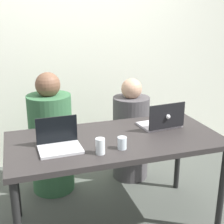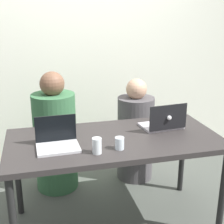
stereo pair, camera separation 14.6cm
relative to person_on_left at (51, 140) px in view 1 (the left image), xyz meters
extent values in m
plane|color=#4A4E48|center=(0.40, -0.70, -0.51)|extent=(12.00, 12.00, 0.00)
cube|color=silver|center=(0.40, 0.66, 0.81)|extent=(4.50, 0.10, 2.65)
cube|color=#2E2A2A|center=(0.40, -0.70, 0.23)|extent=(1.59, 0.77, 0.04)
cylinder|color=black|center=(1.15, -1.03, -0.15)|extent=(0.05, 0.05, 0.72)
cylinder|color=black|center=(-0.35, -0.36, -0.15)|extent=(0.05, 0.05, 0.72)
cylinder|color=black|center=(1.15, -0.36, -0.15)|extent=(0.05, 0.05, 0.72)
cylinder|color=#356640|center=(0.00, 0.00, -0.04)|extent=(0.44, 0.44, 0.94)
sphere|color=brown|center=(0.00, 0.00, 0.53)|extent=(0.22, 0.22, 0.22)
cylinder|color=#4A474A|center=(0.80, 0.00, -0.08)|extent=(0.44, 0.44, 0.86)
sphere|color=tan|center=(0.80, 0.00, 0.43)|extent=(0.20, 0.20, 0.20)
cube|color=silver|center=(-0.03, -0.80, 0.25)|extent=(0.30, 0.22, 0.02)
cube|color=black|center=(-0.03, -0.69, 0.36)|extent=(0.29, 0.02, 0.19)
sphere|color=white|center=(-0.03, -0.68, 0.36)|extent=(0.03, 0.03, 0.03)
cube|color=#B7B0BB|center=(0.83, -0.56, 0.25)|extent=(0.34, 0.25, 0.02)
cube|color=black|center=(0.84, -0.67, 0.36)|extent=(0.32, 0.04, 0.20)
sphere|color=white|center=(0.84, -0.69, 0.36)|extent=(0.04, 0.04, 0.04)
cylinder|color=white|center=(0.22, -0.93, 0.30)|extent=(0.06, 0.06, 0.11)
cylinder|color=silver|center=(0.22, -0.93, 0.27)|extent=(0.06, 0.06, 0.06)
cylinder|color=silver|center=(0.38, -0.90, 0.29)|extent=(0.06, 0.06, 0.09)
cylinder|color=silver|center=(0.38, -0.90, 0.27)|extent=(0.06, 0.06, 0.05)
camera|label=1|loc=(-0.28, -2.75, 1.15)|focal=50.00mm
camera|label=2|loc=(-0.14, -2.79, 1.15)|focal=50.00mm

